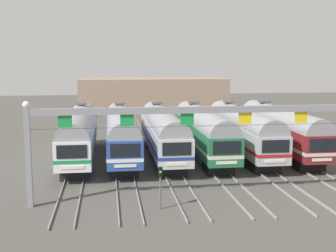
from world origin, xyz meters
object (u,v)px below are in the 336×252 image
Objects in this scene: commuter_train_green at (203,130)px; commuter_train_maroon at (281,128)px; commuter_train_white at (79,133)px; commuter_train_blue at (121,132)px; catenary_gantry at (216,123)px; commuter_train_silver at (163,131)px; commuter_train_stainless at (242,129)px; yard_signal_mast at (160,179)px.

commuter_train_maroon is (8.02, 0.00, 0.00)m from commuter_train_green.
commuter_train_white is 1.00× the size of commuter_train_blue.
commuter_train_silver is at bearing 98.45° from catenary_gantry.
commuter_train_green is 13.90m from catenary_gantry.
commuter_train_blue is at bearing 180.00° from commuter_train_green.
commuter_train_white is 20.05m from commuter_train_maroon.
commuter_train_maroon is 0.71× the size of catenary_gantry.
commuter_train_stainless reaches higher than yard_signal_mast.
commuter_train_silver is at bearing 180.00° from commuter_train_stainless.
catenary_gantry reaches higher than commuter_train_maroon.
commuter_train_stainless is (4.01, 0.00, 0.00)m from commuter_train_green.
catenary_gantry is at bearing -98.45° from commuter_train_green.
commuter_train_maroon is at bearing 0.00° from commuter_train_silver.
commuter_train_white reaches higher than yard_signal_mast.
yard_signal_mast is (6.02, -15.10, -0.70)m from commuter_train_white.
commuter_train_blue and commuter_train_stainless have the same top height.
commuter_train_stainless and commuter_train_maroon have the same top height.
commuter_train_silver is 6.36× the size of yard_signal_mast.
commuter_train_blue is 1.00× the size of commuter_train_stainless.
commuter_train_green and commuter_train_maroon have the same top height.
commuter_train_stainless is at bearing 180.00° from commuter_train_maroon.
commuter_train_blue is 16.04m from commuter_train_maroon.
commuter_train_blue is at bearing 97.56° from yard_signal_mast.
commuter_train_green is at bearing 0.00° from commuter_train_silver.
catenary_gantry is (10.03, -13.50, 2.65)m from commuter_train_white.
commuter_train_white is at bearing 126.60° from catenary_gantry.
commuter_train_stainless is 15.02m from catenary_gantry.
commuter_train_white is 8.02m from commuter_train_silver.
commuter_train_silver is (4.01, 0.00, 0.00)m from commuter_train_blue.
catenary_gantry reaches higher than yard_signal_mast.
commuter_train_silver is 1.00× the size of commuter_train_maroon.
commuter_train_blue and commuter_train_silver have the same top height.
commuter_train_stainless is at bearing 56.42° from yard_signal_mast.
commuter_train_blue is at bearing 180.00° from commuter_train_stainless.
commuter_train_silver is 1.00× the size of commuter_train_stainless.
commuter_train_silver and commuter_train_maroon have the same top height.
commuter_train_maroon is 6.36× the size of yard_signal_mast.
commuter_train_blue is at bearing 114.02° from catenary_gantry.
catenary_gantry is (-6.02, -13.50, 2.65)m from commuter_train_stainless.
commuter_train_silver is at bearing 180.00° from commuter_train_maroon.
commuter_train_white is 0.71× the size of catenary_gantry.
commuter_train_silver reaches higher than yard_signal_mast.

